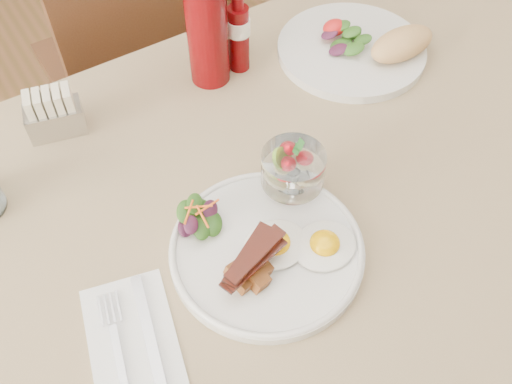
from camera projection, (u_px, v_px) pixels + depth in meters
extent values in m
plane|color=#543B1C|center=(285.00, 359.00, 1.50)|extent=(5.00, 5.00, 0.00)
cylinder|color=#4E2E18|center=(390.00, 96.00, 1.60)|extent=(0.06, 0.06, 0.71)
cube|color=#4E2E18|center=(304.00, 189.00, 0.92)|extent=(1.30, 0.85, 0.04)
cube|color=tan|center=(305.00, 181.00, 0.91)|extent=(1.33, 0.88, 0.00)
cylinder|color=#4E2E18|center=(117.00, 192.00, 1.56)|extent=(0.04, 0.04, 0.45)
cylinder|color=#4E2E18|center=(230.00, 140.00, 1.68)|extent=(0.04, 0.04, 0.45)
cylinder|color=#4E2E18|center=(69.00, 114.00, 1.74)|extent=(0.04, 0.04, 0.45)
cylinder|color=#4E2E18|center=(173.00, 72.00, 1.86)|extent=(0.04, 0.04, 0.45)
cube|color=#4E2E18|center=(134.00, 64.00, 1.52)|extent=(0.42, 0.42, 0.03)
cube|color=#4E2E18|center=(155.00, 29.00, 1.23)|extent=(0.42, 0.03, 0.46)
cylinder|color=silver|center=(267.00, 250.00, 0.82)|extent=(0.28, 0.28, 0.02)
ellipsoid|color=white|center=(324.00, 245.00, 0.81)|extent=(0.10, 0.09, 0.01)
ellipsoid|color=#FFB205|center=(325.00, 243.00, 0.80)|extent=(0.04, 0.04, 0.03)
ellipsoid|color=white|center=(275.00, 244.00, 0.81)|extent=(0.10, 0.09, 0.01)
ellipsoid|color=#FFB205|center=(275.00, 242.00, 0.80)|extent=(0.04, 0.04, 0.03)
cube|color=brown|center=(244.00, 269.00, 0.78)|extent=(0.02, 0.02, 0.02)
cube|color=brown|center=(261.00, 270.00, 0.78)|extent=(0.03, 0.03, 0.02)
cube|color=brown|center=(244.00, 284.00, 0.76)|extent=(0.02, 0.02, 0.02)
cube|color=brown|center=(259.00, 257.00, 0.79)|extent=(0.02, 0.02, 0.02)
cube|color=brown|center=(259.00, 281.00, 0.77)|extent=(0.03, 0.03, 0.02)
cube|color=brown|center=(234.00, 271.00, 0.78)|extent=(0.02, 0.02, 0.02)
cube|color=brown|center=(255.00, 261.00, 0.77)|extent=(0.02, 0.02, 0.02)
cube|color=brown|center=(249.00, 269.00, 0.76)|extent=(0.02, 0.02, 0.02)
cube|color=#53170D|center=(249.00, 262.00, 0.76)|extent=(0.10, 0.05, 0.01)
cube|color=#53170D|center=(255.00, 262.00, 0.76)|extent=(0.10, 0.04, 0.01)
cube|color=#53170D|center=(248.00, 254.00, 0.76)|extent=(0.10, 0.07, 0.01)
cube|color=#53170D|center=(255.00, 254.00, 0.75)|extent=(0.10, 0.05, 0.01)
ellipsoid|color=#1E4F15|center=(200.00, 224.00, 0.83)|extent=(0.05, 0.04, 0.01)
ellipsoid|color=#1E4F15|center=(202.00, 211.00, 0.84)|extent=(0.05, 0.04, 0.01)
ellipsoid|color=#3D132B|center=(186.00, 226.00, 0.82)|extent=(0.04, 0.04, 0.01)
ellipsoid|color=#1E4F15|center=(213.00, 224.00, 0.82)|extent=(0.05, 0.04, 0.01)
ellipsoid|color=#1E4F15|center=(202.00, 229.00, 0.81)|extent=(0.04, 0.04, 0.01)
ellipsoid|color=#3D132B|center=(210.00, 209.00, 0.83)|extent=(0.04, 0.03, 0.01)
ellipsoid|color=#1E4F15|center=(185.00, 212.00, 0.82)|extent=(0.05, 0.04, 0.01)
ellipsoid|color=#1E4F15|center=(195.00, 203.00, 0.82)|extent=(0.04, 0.04, 0.01)
ellipsoid|color=#3D132B|center=(191.00, 225.00, 0.80)|extent=(0.04, 0.03, 0.01)
cylinder|color=orange|center=(199.00, 207.00, 0.81)|extent=(0.04, 0.02, 0.01)
cylinder|color=orange|center=(189.00, 212.00, 0.80)|extent=(0.03, 0.03, 0.01)
cylinder|color=orange|center=(207.00, 207.00, 0.81)|extent=(0.04, 0.01, 0.01)
cylinder|color=orange|center=(203.00, 217.00, 0.80)|extent=(0.01, 0.04, 0.01)
cylinder|color=white|center=(292.00, 188.00, 0.87)|extent=(0.05, 0.05, 0.01)
cylinder|color=white|center=(292.00, 183.00, 0.86)|extent=(0.02, 0.02, 0.02)
cylinder|color=white|center=(293.00, 168.00, 0.83)|extent=(0.09, 0.09, 0.05)
cylinder|color=beige|center=(282.00, 174.00, 0.84)|extent=(0.03, 0.03, 0.01)
cylinder|color=beige|center=(303.00, 169.00, 0.84)|extent=(0.03, 0.03, 0.01)
cylinder|color=beige|center=(286.00, 162.00, 0.84)|extent=(0.03, 0.03, 0.01)
cylinder|color=#7CAC34|center=(282.00, 160.00, 0.82)|extent=(0.04, 0.04, 0.01)
cone|color=red|center=(306.00, 160.00, 0.82)|extent=(0.03, 0.03, 0.03)
cone|color=red|center=(288.00, 165.00, 0.81)|extent=(0.03, 0.03, 0.03)
cone|color=red|center=(289.00, 148.00, 0.82)|extent=(0.03, 0.03, 0.03)
ellipsoid|color=#328B35|center=(297.00, 149.00, 0.80)|extent=(0.02, 0.01, 0.00)
ellipsoid|color=#328B35|center=(300.00, 144.00, 0.81)|extent=(0.02, 0.01, 0.00)
cylinder|color=silver|center=(351.00, 50.00, 1.09)|extent=(0.28, 0.28, 0.02)
ellipsoid|color=#1E4F15|center=(341.00, 45.00, 1.08)|extent=(0.05, 0.05, 0.01)
ellipsoid|color=#1E4F15|center=(351.00, 34.00, 1.10)|extent=(0.05, 0.04, 0.01)
ellipsoid|color=#3D132B|center=(338.00, 50.00, 1.06)|extent=(0.04, 0.04, 0.01)
ellipsoid|color=#1E4F15|center=(354.00, 49.00, 1.06)|extent=(0.05, 0.04, 0.01)
ellipsoid|color=#1E4F15|center=(363.00, 40.00, 1.07)|extent=(0.04, 0.04, 0.01)
ellipsoid|color=#3D132B|center=(330.00, 34.00, 1.08)|extent=(0.04, 0.03, 0.01)
ellipsoid|color=#1E4F15|center=(352.00, 32.00, 1.07)|extent=(0.04, 0.04, 0.01)
ellipsoid|color=#1E4F15|center=(342.00, 26.00, 1.08)|extent=(0.04, 0.04, 0.01)
ellipsoid|color=red|center=(334.00, 30.00, 1.09)|extent=(0.05, 0.04, 0.03)
ellipsoid|color=tan|center=(402.00, 42.00, 1.05)|extent=(0.15, 0.12, 0.05)
cylinder|color=#5C0507|center=(208.00, 34.00, 0.98)|extent=(0.10, 0.10, 0.19)
cylinder|color=#5C0507|center=(239.00, 39.00, 1.03)|extent=(0.05, 0.05, 0.13)
cylinder|color=white|center=(238.00, 26.00, 1.01)|extent=(0.05, 0.05, 0.03)
cylinder|color=maroon|center=(238.00, 3.00, 0.97)|extent=(0.03, 0.03, 0.02)
cube|color=silver|center=(56.00, 120.00, 0.96)|extent=(0.10, 0.07, 0.05)
cube|color=beige|center=(31.00, 110.00, 0.92)|extent=(0.02, 0.04, 0.06)
cube|color=beige|center=(41.00, 108.00, 0.93)|extent=(0.02, 0.04, 0.06)
cube|color=beige|center=(50.00, 106.00, 0.93)|extent=(0.02, 0.04, 0.06)
cube|color=beige|center=(60.00, 104.00, 0.93)|extent=(0.02, 0.04, 0.06)
cube|color=beige|center=(70.00, 102.00, 0.94)|extent=(0.02, 0.04, 0.06)
cube|color=white|center=(134.00, 346.00, 0.74)|extent=(0.16, 0.23, 0.00)
cube|color=silver|center=(150.00, 340.00, 0.74)|extent=(0.06, 0.19, 0.00)
cube|color=silver|center=(122.00, 372.00, 0.71)|extent=(0.04, 0.13, 0.00)
cube|color=silver|center=(100.00, 311.00, 0.76)|extent=(0.01, 0.05, 0.00)
cube|color=silver|center=(106.00, 309.00, 0.76)|extent=(0.01, 0.05, 0.00)
cube|color=silver|center=(112.00, 308.00, 0.77)|extent=(0.01, 0.05, 0.00)
cube|color=silver|center=(118.00, 306.00, 0.77)|extent=(0.01, 0.05, 0.00)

